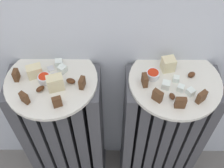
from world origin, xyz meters
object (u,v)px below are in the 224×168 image
object	(u,v)px
jam_bowl_left	(43,78)
jam_bowl_right	(152,74)
fork	(52,74)
radiator_left	(65,134)
radiator_right	(159,135)
plate_right	(174,81)
plate_left	(50,81)

from	to	relation	value
jam_bowl_left	jam_bowl_right	distance (m)	0.33
jam_bowl_left	fork	distance (m)	0.04
radiator_left	fork	xyz separation A→B (m)	(0.00, 0.02, 0.35)
radiator_left	jam_bowl_left	distance (m)	0.36
radiator_left	radiator_right	world-z (taller)	same
radiator_left	fork	bearing A→B (deg)	79.23
jam_bowl_left	jam_bowl_right	world-z (taller)	jam_bowl_left
plate_right	jam_bowl_right	xyz separation A→B (m)	(-0.07, 0.01, 0.02)
plate_right	radiator_left	bearing A→B (deg)	180.00
jam_bowl_right	fork	size ratio (longest dim) A/B	0.47
radiator_right	jam_bowl_right	size ratio (longest dim) A/B	15.97
fork	radiator_right	bearing A→B (deg)	-3.27
jam_bowl_right	fork	xyz separation A→B (m)	(-0.31, 0.01, -0.01)
plate_right	jam_bowl_right	bearing A→B (deg)	169.86
radiator_left	plate_left	xyz separation A→B (m)	(0.00, 0.00, 0.34)
jam_bowl_left	plate_left	bearing A→B (deg)	20.13
plate_right	jam_bowl_left	size ratio (longest dim) A/B	7.27
plate_left	radiator_right	bearing A→B (deg)	-0.00
jam_bowl_left	jam_bowl_right	size ratio (longest dim) A/B	0.96
jam_bowl_right	jam_bowl_left	bearing A→B (deg)	-176.76
radiator_right	plate_left	world-z (taller)	plate_left
jam_bowl_right	radiator_left	bearing A→B (deg)	-177.72
plate_right	jam_bowl_right	world-z (taller)	jam_bowl_right
radiator_left	plate_right	bearing A→B (deg)	0.00
plate_right	jam_bowl_left	world-z (taller)	jam_bowl_left
radiator_left	jam_bowl_right	xyz separation A→B (m)	(0.31, 0.01, 0.36)
plate_right	fork	distance (m)	0.38
radiator_left	plate_left	bearing A→B (deg)	0.00
plate_left	plate_right	world-z (taller)	same
radiator_left	jam_bowl_right	world-z (taller)	jam_bowl_right
jam_bowl_left	radiator_right	bearing A→B (deg)	0.89
radiator_right	fork	xyz separation A→B (m)	(-0.38, 0.02, 0.35)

